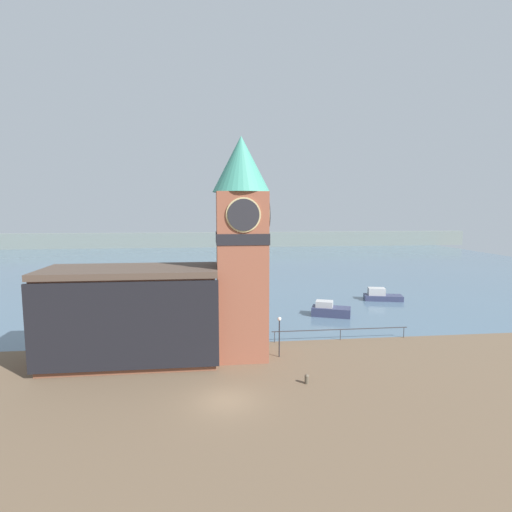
{
  "coord_description": "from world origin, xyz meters",
  "views": [
    {
      "loc": [
        -0.87,
        -25.24,
        12.6
      ],
      "look_at": [
        2.67,
        6.14,
        8.95
      ],
      "focal_mm": 28.0,
      "sensor_mm": 36.0,
      "label": 1
    }
  ],
  "objects_px": {
    "pier_building": "(132,315)",
    "boat_far": "(381,296)",
    "clock_tower": "(242,242)",
    "boat_near": "(330,310)",
    "lamp_post": "(279,329)",
    "mooring_bollard_near": "(307,379)"
  },
  "relations": [
    {
      "from": "pier_building",
      "to": "boat_far",
      "type": "distance_m",
      "value": 36.18
    },
    {
      "from": "clock_tower",
      "to": "pier_building",
      "type": "relative_size",
      "value": 1.31
    },
    {
      "from": "pier_building",
      "to": "boat_near",
      "type": "height_order",
      "value": "pier_building"
    },
    {
      "from": "clock_tower",
      "to": "pier_building",
      "type": "bearing_deg",
      "value": -178.34
    },
    {
      "from": "lamp_post",
      "to": "boat_near",
      "type": "bearing_deg",
      "value": 56.56
    },
    {
      "from": "clock_tower",
      "to": "lamp_post",
      "type": "bearing_deg",
      "value": -11.91
    },
    {
      "from": "pier_building",
      "to": "boat_far",
      "type": "xyz_separation_m",
      "value": [
        30.26,
        19.54,
        -3.34
      ]
    },
    {
      "from": "clock_tower",
      "to": "lamp_post",
      "type": "distance_m",
      "value": 8.06
    },
    {
      "from": "clock_tower",
      "to": "boat_far",
      "type": "bearing_deg",
      "value": 42.41
    },
    {
      "from": "clock_tower",
      "to": "mooring_bollard_near",
      "type": "relative_size",
      "value": 26.51
    },
    {
      "from": "mooring_bollard_near",
      "to": "lamp_post",
      "type": "height_order",
      "value": "lamp_post"
    },
    {
      "from": "clock_tower",
      "to": "boat_near",
      "type": "xyz_separation_m",
      "value": [
        11.48,
        11.94,
        -9.2
      ]
    },
    {
      "from": "boat_far",
      "to": "mooring_bollard_near",
      "type": "height_order",
      "value": "boat_far"
    },
    {
      "from": "pier_building",
      "to": "lamp_post",
      "type": "relative_size",
      "value": 4.05
    },
    {
      "from": "mooring_bollard_near",
      "to": "pier_building",
      "type": "bearing_deg",
      "value": 156.27
    },
    {
      "from": "boat_far",
      "to": "mooring_bollard_near",
      "type": "relative_size",
      "value": 7.86
    },
    {
      "from": "clock_tower",
      "to": "mooring_bollard_near",
      "type": "height_order",
      "value": "clock_tower"
    },
    {
      "from": "pier_building",
      "to": "boat_far",
      "type": "height_order",
      "value": "pier_building"
    },
    {
      "from": "lamp_post",
      "to": "mooring_bollard_near",
      "type": "bearing_deg",
      "value": -78.72
    },
    {
      "from": "boat_near",
      "to": "lamp_post",
      "type": "xyz_separation_m",
      "value": [
        -8.32,
        -12.6,
        1.81
      ]
    },
    {
      "from": "boat_far",
      "to": "lamp_post",
      "type": "distance_m",
      "value": 26.9
    },
    {
      "from": "clock_tower",
      "to": "lamp_post",
      "type": "relative_size",
      "value": 5.31
    }
  ]
}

